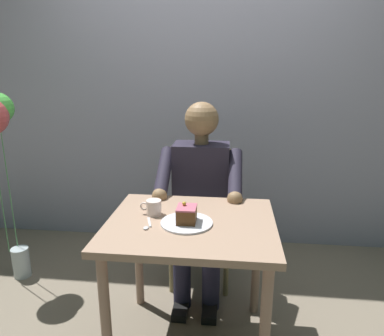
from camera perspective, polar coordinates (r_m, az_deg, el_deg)
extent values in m
cube|color=#A6A5BE|center=(2.95, 2.81, 16.45)|extent=(6.40, 0.12, 3.00)
cube|color=#A38269|center=(1.82, -0.19, -9.01)|extent=(0.84, 0.71, 0.04)
cylinder|color=#A37F6A|center=(1.76, 11.52, -24.01)|extent=(0.05, 0.05, 0.70)
cylinder|color=#A37F6A|center=(1.83, -13.59, -22.20)|extent=(0.05, 0.05, 0.70)
cylinder|color=#A37F6A|center=(2.24, 10.24, -14.27)|extent=(0.05, 0.05, 0.70)
cylinder|color=#A37F6A|center=(2.30, -8.52, -13.33)|extent=(0.05, 0.05, 0.70)
cube|color=#958759|center=(2.49, 1.47, -8.49)|extent=(0.42, 0.42, 0.04)
cube|color=#958759|center=(2.58, 1.87, -1.79)|extent=(0.38, 0.04, 0.45)
cylinder|color=#958759|center=(2.43, 5.44, -15.15)|extent=(0.04, 0.04, 0.44)
cylinder|color=#958759|center=(2.46, -3.28, -14.71)|extent=(0.04, 0.04, 0.44)
cylinder|color=#958759|center=(2.74, 5.59, -11.29)|extent=(0.04, 0.04, 0.44)
cylinder|color=#958759|center=(2.77, -2.02, -10.95)|extent=(0.04, 0.04, 0.44)
cube|color=#282434|center=(2.37, 1.47, -2.39)|extent=(0.36, 0.22, 0.53)
sphere|color=#8F6C49|center=(2.27, 1.55, 7.80)|extent=(0.22, 0.22, 0.22)
cylinder|color=#8F6C49|center=(2.29, 1.53, 4.63)|extent=(0.09, 0.09, 0.06)
cylinder|color=#282434|center=(2.19, 6.91, -0.82)|extent=(0.08, 0.33, 0.26)
sphere|color=#8F6C49|center=(2.08, 6.83, -4.88)|extent=(0.09, 0.09, 0.09)
cylinder|color=#282434|center=(2.23, -4.45, -0.46)|extent=(0.08, 0.33, 0.26)
sphere|color=#8F6C49|center=(2.12, -5.20, -4.43)|extent=(0.09, 0.09, 0.09)
cylinder|color=#25233C|center=(2.36, 3.38, -9.97)|extent=(0.13, 0.38, 0.14)
cylinder|color=#25233C|center=(2.37, -1.03, -9.78)|extent=(0.13, 0.38, 0.14)
cylinder|color=#25233C|center=(2.32, 3.03, -17.05)|extent=(0.11, 0.11, 0.42)
cube|color=black|center=(2.37, 2.86, -21.60)|extent=(0.09, 0.22, 0.05)
cylinder|color=#25233C|center=(2.33, -1.59, -16.80)|extent=(0.11, 0.11, 0.42)
cube|color=black|center=(2.39, -1.77, -21.32)|extent=(0.09, 0.22, 0.05)
cylinder|color=white|center=(1.79, -0.86, -8.70)|extent=(0.26, 0.26, 0.01)
cube|color=#593418|center=(1.77, -0.86, -7.50)|extent=(0.09, 0.11, 0.07)
cube|color=#CC6279|center=(1.76, -0.87, -6.30)|extent=(0.09, 0.11, 0.01)
sphere|color=gold|center=(1.77, -1.25, -5.67)|extent=(0.02, 0.02, 0.02)
cylinder|color=silver|center=(1.89, -6.09, -6.26)|extent=(0.08, 0.08, 0.08)
torus|color=silver|center=(1.90, -7.62, -6.06)|extent=(0.05, 0.01, 0.05)
cylinder|color=black|center=(1.88, -6.12, -5.30)|extent=(0.07, 0.07, 0.01)
cube|color=silver|center=(1.81, -6.81, -8.55)|extent=(0.04, 0.11, 0.01)
ellipsoid|color=silver|center=(1.75, -7.33, -9.42)|extent=(0.03, 0.04, 0.01)
cylinder|color=#B2C1C6|center=(2.94, -25.53, -13.38)|extent=(0.12, 0.12, 0.22)
cylinder|color=#4C9956|center=(2.72, -28.12, -3.98)|extent=(0.01, 0.01, 0.83)
cylinder|color=#4C9956|center=(2.77, -27.09, -2.84)|extent=(0.01, 0.01, 0.89)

